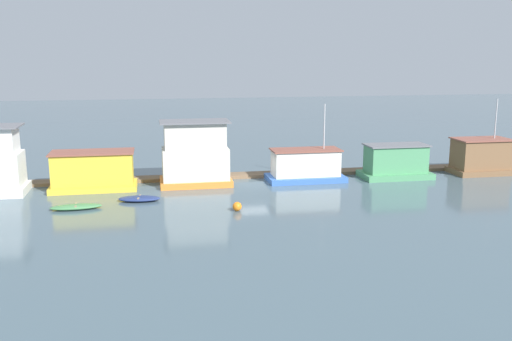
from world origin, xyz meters
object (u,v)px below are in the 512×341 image
at_px(houseboat_yellow, 93,171).
at_px(houseboat_blue, 305,166).
at_px(dinghy_navy, 139,199).
at_px(houseboat_orange, 195,155).
at_px(mooring_post_near_left, 301,170).
at_px(dinghy_green, 76,207).
at_px(buoy_orange, 237,206).
at_px(houseboat_green, 396,162).
at_px(houseboat_brown, 481,157).

distance_m(houseboat_yellow, houseboat_blue, 18.75).
xyz_separation_m(houseboat_blue, dinghy_navy, (-14.89, -4.83, -1.15)).
height_order(houseboat_yellow, houseboat_orange, houseboat_orange).
height_order(dinghy_navy, mooring_post_near_left, mooring_post_near_left).
height_order(dinghy_green, dinghy_navy, dinghy_navy).
bearing_deg(buoy_orange, houseboat_orange, 104.01).
xyz_separation_m(houseboat_green, dinghy_green, (-28.15, -6.10, -1.26)).
bearing_deg(houseboat_brown, dinghy_green, -170.28).
bearing_deg(houseboat_green, dinghy_green, -167.78).
height_order(mooring_post_near_left, buoy_orange, mooring_post_near_left).
distance_m(dinghy_green, buoy_orange, 12.10).
bearing_deg(houseboat_orange, houseboat_brown, -0.50).
xyz_separation_m(houseboat_brown, dinghy_green, (-37.03, -6.34, -1.47)).
relative_size(houseboat_blue, mooring_post_near_left, 5.11).
bearing_deg(dinghy_navy, dinghy_green, -161.11).
distance_m(dinghy_green, mooring_post_near_left, 20.96).
height_order(houseboat_orange, houseboat_brown, houseboat_brown).
relative_size(dinghy_green, buoy_orange, 5.63).
xyz_separation_m(houseboat_orange, buoy_orange, (2.31, -9.25, -2.31)).
bearing_deg(houseboat_brown, houseboat_green, -178.43).
relative_size(dinghy_navy, buoy_orange, 5.00).
bearing_deg(mooring_post_near_left, houseboat_orange, -172.92).
relative_size(houseboat_orange, houseboat_brown, 0.87).
bearing_deg(houseboat_orange, dinghy_navy, -134.25).
bearing_deg(houseboat_yellow, houseboat_blue, 0.12).
bearing_deg(houseboat_brown, houseboat_orange, 179.50).
height_order(houseboat_blue, dinghy_navy, houseboat_blue).
xyz_separation_m(houseboat_yellow, houseboat_brown, (36.27, -0.02, 0.06)).
xyz_separation_m(houseboat_green, mooring_post_near_left, (-8.72, 1.72, -0.76)).
xyz_separation_m(dinghy_green, mooring_post_near_left, (19.44, 7.82, 0.50)).
bearing_deg(buoy_orange, houseboat_green, 28.20).
relative_size(houseboat_yellow, houseboat_brown, 1.00).
height_order(houseboat_orange, dinghy_navy, houseboat_orange).
height_order(houseboat_blue, houseboat_brown, houseboat_brown).
distance_m(houseboat_brown, dinghy_green, 37.59).
bearing_deg(dinghy_navy, houseboat_green, 10.87).
distance_m(houseboat_yellow, mooring_post_near_left, 18.76).
height_order(houseboat_orange, dinghy_green, houseboat_orange).
distance_m(dinghy_green, dinghy_navy, 4.88).
height_order(houseboat_yellow, dinghy_navy, houseboat_yellow).
relative_size(houseboat_green, dinghy_green, 1.68).
bearing_deg(dinghy_green, dinghy_navy, 18.89).
distance_m(dinghy_navy, mooring_post_near_left, 16.09).
xyz_separation_m(houseboat_orange, dinghy_green, (-9.49, -6.58, -2.46)).
relative_size(houseboat_brown, mooring_post_near_left, 5.22).
distance_m(houseboat_orange, houseboat_brown, 27.55).
height_order(houseboat_green, buoy_orange, houseboat_green).
bearing_deg(houseboat_blue, dinghy_green, -161.83).
bearing_deg(houseboat_brown, dinghy_navy, -171.64).
bearing_deg(houseboat_blue, mooring_post_near_left, 93.02).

